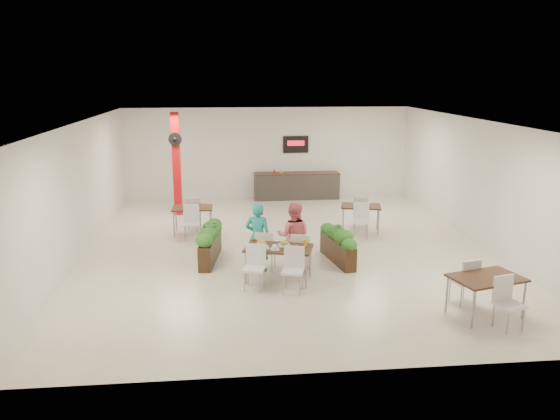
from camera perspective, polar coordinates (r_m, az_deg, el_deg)
The scene contains 12 objects.
ground at distance 13.94m, azimuth 0.65°, elevation -4.01°, with size 12.00×12.00×0.00m, color beige.
room_shell at distance 13.46m, azimuth 0.68°, elevation 4.14°, with size 10.10×12.10×3.22m.
red_column at distance 17.24m, azimuth -10.75°, elevation 4.85°, with size 0.40×0.41×3.20m.
service_counter at distance 19.38m, azimuth 1.74°, elevation 2.61°, with size 3.00×0.64×2.20m.
main_table at distance 11.62m, azimuth -0.20°, elevation -4.43°, with size 1.62×1.89×0.92m.
diner_man at distance 12.16m, azimuth -2.32°, elevation -2.85°, with size 0.57×0.38×1.57m, color teal.
diner_woman at distance 12.24m, azimuth 1.42°, elevation -2.77°, with size 0.76×0.59×1.56m, color #F36C7E.
planter_left at distance 13.00m, azimuth -7.33°, elevation -3.16°, with size 0.59×1.83×0.96m.
planter_right at distance 12.91m, azimuth 6.06°, elevation -3.34°, with size 0.64×1.72×0.90m.
side_table_a at distance 15.27m, azimuth -9.13°, elevation -0.17°, with size 1.11×1.62×0.92m.
side_table_b at distance 15.43m, azimuth 8.45°, elevation 0.01°, with size 1.23×1.67×0.92m.
side_table_c at distance 10.65m, azimuth 20.74°, elevation -7.15°, with size 1.43×1.67×0.92m.
Camera 1 is at (-1.48, -13.18, 4.30)m, focal length 35.00 mm.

